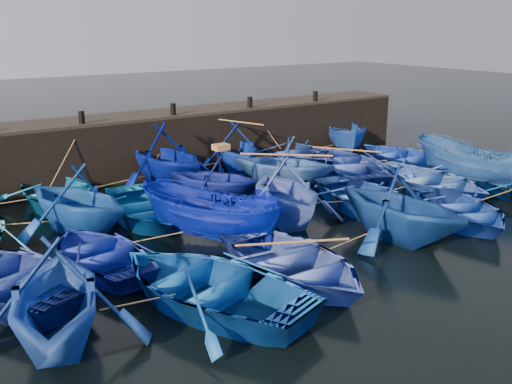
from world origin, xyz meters
TOP-DOWN VIEW (x-y plane):
  - ground at (0.00, 0.00)m, footprint 120.00×120.00m
  - quay_wall at (0.00, 10.50)m, footprint 26.00×2.50m
  - quay_top at (0.00, 10.50)m, footprint 26.00×2.50m
  - bollard_1 at (-4.00, 9.60)m, footprint 0.24×0.24m
  - bollard_2 at (0.00, 9.60)m, footprint 0.24×0.24m
  - bollard_3 at (4.00, 9.60)m, footprint 0.24×0.24m
  - bollard_4 at (8.00, 9.60)m, footprint 0.24×0.24m
  - boat_1 at (-5.73, 7.37)m, footprint 3.91×5.32m
  - boat_2 at (-1.23, 7.99)m, footprint 4.75×5.34m
  - boat_3 at (2.42, 8.35)m, footprint 4.95×5.29m
  - boat_4 at (5.45, 7.88)m, footprint 4.02×5.54m
  - boat_5 at (9.05, 8.31)m, footprint 3.63×4.55m
  - boat_7 at (-5.93, 4.58)m, footprint 5.12×5.48m
  - boat_8 at (-3.76, 4.39)m, footprint 4.00×5.27m
  - boat_9 at (-0.76, 4.80)m, footprint 4.84×4.97m
  - boat_10 at (2.50, 4.89)m, footprint 5.36×5.46m
  - boat_11 at (5.78, 4.80)m, footprint 5.95×6.92m
  - boat_12 at (9.10, 4.29)m, footprint 4.03×5.55m
  - boat_13 at (-8.86, 1.17)m, footprint 5.36×6.20m
  - boat_14 at (-6.30, 1.48)m, footprint 3.57×4.63m
  - boat_15 at (-2.92, 1.40)m, footprint 4.01×4.78m
  - boat_16 at (0.03, 1.50)m, footprint 4.91×5.33m
  - boat_17 at (3.19, 0.92)m, footprint 4.51×5.69m
  - boat_18 at (6.69, 1.09)m, footprint 3.94×5.46m
  - boat_19 at (8.82, 0.89)m, footprint 2.13×5.06m
  - boat_20 at (-8.39, -1.83)m, footprint 5.03×5.42m
  - boat_21 at (-4.91, -2.08)m, footprint 5.51×6.48m
  - boat_22 at (-2.45, -2.09)m, footprint 3.72×5.11m
  - boat_23 at (2.02, -1.66)m, footprint 4.34×4.89m
  - boat_24 at (4.93, -1.62)m, footprint 4.96×5.74m
  - wooden_crate at (-0.46, 4.80)m, footprint 0.56×0.43m
  - mooring_ropes at (0.06, 5.14)m, footprint 18.74×11.67m
  - loose_oars at (1.45, 3.14)m, footprint 10.49×12.52m

SIDE VIEW (x-z plane):
  - ground at x=0.00m, z-range 0.00..0.00m
  - boat_14 at x=-6.30m, z-range 0.00..0.89m
  - boat_24 at x=4.93m, z-range 0.00..1.00m
  - boat_8 at x=-3.76m, z-range 0.00..1.03m
  - boat_22 at x=-2.45m, z-range 0.00..1.04m
  - boat_17 at x=3.19m, z-range 0.00..1.06m
  - boat_1 at x=-5.73m, z-range 0.00..1.07m
  - boat_13 at x=-8.86m, z-range 0.00..1.08m
  - boat_18 at x=6.69m, z-range 0.00..1.12m
  - boat_4 at x=5.45m, z-range 0.00..1.13m
  - boat_12 at x=9.10m, z-range 0.00..1.14m
  - boat_21 at x=-4.91m, z-range 0.00..1.14m
  - boat_11 at x=5.78m, z-range 0.00..1.21m
  - boat_5 at x=9.05m, z-range 0.00..1.67m
  - mooring_ropes at x=0.06m, z-range -0.17..1.93m
  - boat_15 at x=-2.92m, z-range 0.00..1.78m
  - boat_19 at x=8.82m, z-range 0.00..1.92m
  - boat_9 at x=-0.76m, z-range 0.00..1.99m
  - boat_10 at x=2.50m, z-range 0.00..2.18m
  - boat_3 at x=2.42m, z-range 0.00..2.24m
  - boat_7 at x=-5.93m, z-range 0.00..2.32m
  - boat_20 at x=-8.39m, z-range 0.00..2.33m
  - boat_16 at x=0.03m, z-range 0.00..2.34m
  - boat_23 at x=2.02m, z-range 0.00..2.37m
  - quay_wall at x=0.00m, z-range 0.00..2.50m
  - boat_2 at x=-1.23m, z-range 0.00..2.58m
  - loose_oars at x=1.45m, z-range 1.06..2.42m
  - wooden_crate at x=-0.46m, z-range 1.99..2.21m
  - quay_top at x=0.00m, z-range 2.50..2.62m
  - bollard_1 at x=-4.00m, z-range 2.62..3.12m
  - bollard_2 at x=0.00m, z-range 2.62..3.12m
  - bollard_3 at x=4.00m, z-range 2.62..3.12m
  - bollard_4 at x=8.00m, z-range 2.62..3.12m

